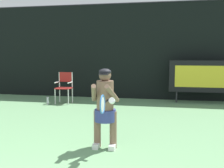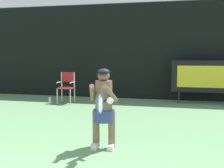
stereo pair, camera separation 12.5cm
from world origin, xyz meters
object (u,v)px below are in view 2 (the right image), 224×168
object	(u,v)px
water_bottle	(50,100)
tennis_racket	(101,104)
tennis_player	(104,105)
scoreboard	(204,77)
umpire_chair	(67,85)

from	to	relation	value
water_bottle	tennis_racket	distance (m)	5.33
water_bottle	tennis_player	size ratio (longest dim) A/B	0.18
scoreboard	tennis_racket	size ratio (longest dim) A/B	3.65
scoreboard	umpire_chair	xyz separation A→B (m)	(-4.69, -0.88, -0.33)
umpire_chair	tennis_player	size ratio (longest dim) A/B	0.74
water_bottle	tennis_player	bearing A→B (deg)	-52.68
tennis_player	tennis_racket	world-z (taller)	tennis_player
tennis_racket	umpire_chair	bearing A→B (deg)	129.62
umpire_chair	tennis_racket	size ratio (longest dim) A/B	1.79
umpire_chair	water_bottle	size ratio (longest dim) A/B	4.08
scoreboard	water_bottle	distance (m)	5.39
water_bottle	tennis_racket	world-z (taller)	tennis_racket
tennis_player	tennis_racket	bearing A→B (deg)	-80.81
water_bottle	tennis_player	xyz separation A→B (m)	(2.90, -3.81, 0.67)
umpire_chair	water_bottle	bearing A→B (deg)	-147.11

